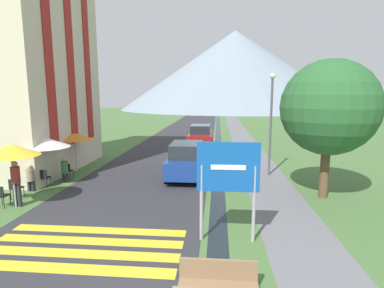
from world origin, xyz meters
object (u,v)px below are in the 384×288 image
cafe_chair_middle (44,177)px  cafe_chair_near_left (15,187)px  cafe_chair_far_left (67,170)px  person_seated_far (65,168)px  parked_car_near (187,160)px  cafe_umbrella_front_yellow (11,150)px  person_seated_near (30,176)px  road_sign (228,177)px  tree_by_path (329,108)px  hotel_building (23,48)px  parked_car_far (201,136)px  cafe_chair_nearest (1,195)px  streetlamp (271,116)px  cafe_umbrella_rear_orange (75,137)px  cafe_umbrella_middle_white (44,142)px  person_standing_terrace (16,180)px

cafe_chair_middle → cafe_chair_near_left: (-0.25, -1.58, 0.00)m
cafe_chair_far_left → person_seated_far: (0.08, -0.38, 0.18)m
parked_car_near → cafe_chair_far_left: (-5.88, -0.98, -0.40)m
cafe_umbrella_front_yellow → person_seated_near: bearing=107.7°
parked_car_near → cafe_chair_middle: 6.74m
cafe_chair_near_left → road_sign: bearing=-41.2°
cafe_chair_middle → tree_by_path: (12.26, -0.25, 3.17)m
hotel_building → parked_car_far: size_ratio=3.02×
cafe_chair_nearest → parked_car_far: bearing=69.4°
parked_car_near → cafe_chair_middle: bearing=-160.3°
road_sign → streetlamp: size_ratio=0.55×
streetlamp → cafe_chair_middle: bearing=-163.4°
cafe_umbrella_rear_orange → streetlamp: 10.56m
cafe_chair_middle → parked_car_near: bearing=18.7°
cafe_chair_middle → cafe_chair_nearest: (-0.17, -2.53, 0.00)m
person_seated_near → person_seated_far: person_seated_far is taller
hotel_building → person_seated_near: hotel_building is taller
parked_car_near → person_seated_near: (-6.62, -2.81, -0.24)m
hotel_building → cafe_umbrella_rear_orange: size_ratio=5.86×
cafe_chair_far_left → cafe_umbrella_rear_orange: size_ratio=0.40×
cafe_umbrella_rear_orange → person_seated_near: 3.75m
road_sign → cafe_umbrella_middle_white: size_ratio=1.27×
parked_car_near → person_seated_far: size_ratio=3.18×
cafe_chair_nearest → cafe_umbrella_rear_orange: 5.68m
cafe_umbrella_middle_white → person_seated_far: size_ratio=1.82×
hotel_building → road_sign: bearing=-35.6°
cafe_chair_nearest → cafe_umbrella_rear_orange: cafe_umbrella_rear_orange is taller
cafe_chair_middle → tree_by_path: tree_by_path is taller
cafe_chair_far_left → parked_car_near: bearing=-7.9°
parked_car_near → parked_car_far: same height
road_sign → hotel_building: bearing=144.4°
cafe_umbrella_rear_orange → person_seated_far: size_ratio=1.70×
cafe_umbrella_middle_white → cafe_umbrella_front_yellow: bearing=-81.7°
hotel_building → streetlamp: bearing=-0.9°
hotel_building → person_seated_far: 7.24m
parked_car_far → person_seated_far: parked_car_far is taller
cafe_umbrella_rear_orange → person_seated_near: size_ratio=1.77×
road_sign → cafe_chair_middle: road_sign is taller
cafe_chair_middle → tree_by_path: bearing=-2.2°
person_seated_far → cafe_chair_far_left: bearing=102.0°
person_seated_far → cafe_chair_nearest: bearing=-101.5°
person_seated_far → streetlamp: 10.61m
parked_car_near → cafe_chair_far_left: parked_car_near is taller
cafe_umbrella_rear_orange → cafe_umbrella_front_yellow: bearing=-88.0°
cafe_chair_middle → cafe_umbrella_rear_orange: cafe_umbrella_rear_orange is taller
parked_car_far → cafe_umbrella_middle_white: bearing=-120.3°
hotel_building → person_standing_terrace: bearing=-62.1°
road_sign → cafe_umbrella_front_yellow: size_ratio=1.20×
cafe_chair_nearest → person_seated_far: size_ratio=0.68×
cafe_umbrella_rear_orange → parked_car_near: bearing=-6.3°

